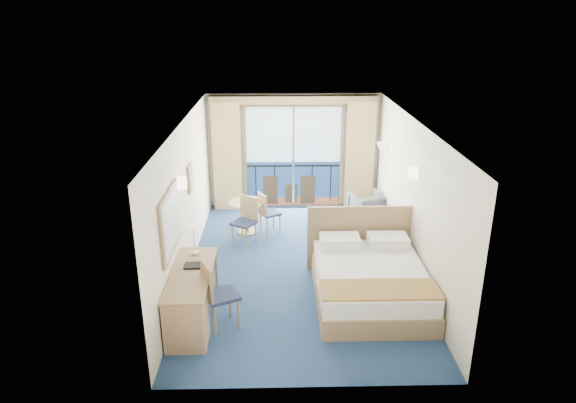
# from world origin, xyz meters

# --- Properties ---
(floor) EXTENTS (6.50, 6.50, 0.00)m
(floor) POSITION_xyz_m (0.00, 0.00, 0.00)
(floor) COLOR navy
(floor) RESTS_ON ground
(room_walls) EXTENTS (4.04, 6.54, 2.72)m
(room_walls) POSITION_xyz_m (0.00, 0.00, 1.78)
(room_walls) COLOR white
(room_walls) RESTS_ON ground
(balcony_door) EXTENTS (2.36, 0.03, 2.52)m
(balcony_door) POSITION_xyz_m (-0.01, 3.22, 1.14)
(balcony_door) COLOR navy
(balcony_door) RESTS_ON room_walls
(curtain_left) EXTENTS (0.65, 0.22, 2.55)m
(curtain_left) POSITION_xyz_m (-1.55, 3.07, 1.28)
(curtain_left) COLOR tan
(curtain_left) RESTS_ON room_walls
(curtain_right) EXTENTS (0.65, 0.22, 2.55)m
(curtain_right) POSITION_xyz_m (1.55, 3.07, 1.28)
(curtain_right) COLOR tan
(curtain_right) RESTS_ON room_walls
(pelmet) EXTENTS (3.80, 0.25, 0.18)m
(pelmet) POSITION_xyz_m (0.00, 3.10, 2.58)
(pelmet) COLOR #9D7F55
(pelmet) RESTS_ON room_walls
(mirror) EXTENTS (0.05, 1.25, 0.95)m
(mirror) POSITION_xyz_m (-1.97, -1.50, 1.55)
(mirror) COLOR #9D7F55
(mirror) RESTS_ON room_walls
(wall_print) EXTENTS (0.04, 0.42, 0.52)m
(wall_print) POSITION_xyz_m (-1.97, 0.45, 1.60)
(wall_print) COLOR #9D7F55
(wall_print) RESTS_ON room_walls
(sconce_left) EXTENTS (0.18, 0.18, 0.18)m
(sconce_left) POSITION_xyz_m (-1.94, -0.60, 1.85)
(sconce_left) COLOR #FFE7B2
(sconce_left) RESTS_ON room_walls
(sconce_right) EXTENTS (0.18, 0.18, 0.18)m
(sconce_right) POSITION_xyz_m (1.94, -0.15, 1.85)
(sconce_right) COLOR #FFE7B2
(sconce_right) RESTS_ON room_walls
(bed) EXTENTS (1.92, 2.29, 1.21)m
(bed) POSITION_xyz_m (1.10, -1.12, 0.34)
(bed) COLOR #9D7F55
(bed) RESTS_ON ground
(nightstand) EXTENTS (0.44, 0.42, 0.58)m
(nightstand) POSITION_xyz_m (1.76, 0.44, 0.29)
(nightstand) COLOR tan
(nightstand) RESTS_ON ground
(phone) EXTENTS (0.22, 0.18, 0.08)m
(phone) POSITION_xyz_m (1.74, 0.47, 0.62)
(phone) COLOR white
(phone) RESTS_ON nightstand
(armchair) EXTENTS (0.88, 0.89, 0.65)m
(armchair) POSITION_xyz_m (1.63, 2.22, 0.33)
(armchair) COLOR #4C515C
(armchair) RESTS_ON ground
(floor_lamp) EXTENTS (0.25, 0.25, 1.78)m
(floor_lamp) POSITION_xyz_m (1.88, 2.30, 1.35)
(floor_lamp) COLOR silver
(floor_lamp) RESTS_ON ground
(desk) EXTENTS (0.60, 1.75, 0.82)m
(desk) POSITION_xyz_m (-1.69, -2.18, 0.45)
(desk) COLOR #9D7F55
(desk) RESTS_ON ground
(desk_chair) EXTENTS (0.61, 0.61, 1.06)m
(desk_chair) POSITION_xyz_m (-1.31, -1.88, 0.60)
(desk_chair) COLOR #1F2A49
(desk_chair) RESTS_ON ground
(folder) EXTENTS (0.29, 0.22, 0.03)m
(folder) POSITION_xyz_m (-1.67, -1.51, 0.83)
(folder) COLOR black
(folder) RESTS_ON desk
(desk_lamp) EXTENTS (0.13, 0.13, 0.47)m
(desk_lamp) POSITION_xyz_m (-1.72, -1.10, 1.17)
(desk_lamp) COLOR silver
(desk_lamp) RESTS_ON desk
(round_table) EXTENTS (0.77, 0.77, 0.69)m
(round_table) POSITION_xyz_m (-1.04, 1.62, 0.52)
(round_table) COLOR #9D7F55
(round_table) RESTS_ON ground
(table_chair_a) EXTENTS (0.52, 0.51, 0.88)m
(table_chair_a) POSITION_xyz_m (-0.61, 1.60, 0.50)
(table_chair_a) COLOR #1F2A49
(table_chair_a) RESTS_ON ground
(table_chair_b) EXTENTS (0.58, 0.59, 0.98)m
(table_chair_b) POSITION_xyz_m (-1.02, 1.08, 0.55)
(table_chair_b) COLOR #1F2A49
(table_chair_b) RESTS_ON ground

